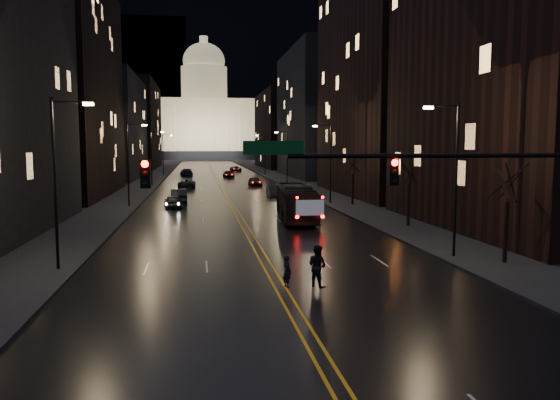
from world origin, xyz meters
name	(u,v)px	position (x,y,z in m)	size (l,w,h in m)	color
ground	(300,323)	(0.00, 0.00, 0.00)	(900.00, 900.00, 0.00)	black
road	(211,170)	(0.00, 130.00, 0.01)	(20.00, 320.00, 0.02)	black
sidewalk_left	(159,170)	(-14.00, 130.00, 0.08)	(8.00, 320.00, 0.16)	black
sidewalk_right	(263,169)	(14.00, 130.00, 0.08)	(8.00, 320.00, 0.16)	black
center_line	(211,170)	(0.00, 130.00, 0.03)	(0.62, 320.00, 0.01)	orange
building_left_mid	(58,86)	(-21.00, 54.00, 14.00)	(12.00, 30.00, 28.00)	black
building_left_far	(108,128)	(-21.00, 92.00, 10.00)	(12.00, 34.00, 20.00)	black
building_left_dist	(135,126)	(-21.00, 140.00, 12.00)	(12.00, 40.00, 24.00)	black
building_right_near	(521,75)	(21.00, 20.00, 12.00)	(12.00, 26.00, 24.00)	black
building_right_tall	(388,49)	(21.00, 50.00, 19.00)	(12.00, 30.00, 38.00)	black
building_right_mid	(318,114)	(21.00, 92.00, 13.00)	(12.00, 34.00, 26.00)	black
building_right_dist	(282,130)	(21.00, 140.00, 11.00)	(12.00, 40.00, 22.00)	black
mountain_ridge	(257,64)	(40.00, 380.00, 65.00)	(520.00, 60.00, 130.00)	black
capitol	(205,123)	(0.00, 250.00, 17.15)	(90.00, 50.00, 58.50)	black
traffic_signal	(453,185)	(5.91, 0.00, 5.10)	(17.29, 0.45, 7.00)	black
streetlamp_right_near	(453,172)	(10.81, 10.00, 5.08)	(2.13, 0.25, 9.00)	black
streetlamp_left_near	(58,175)	(-10.81, 10.00, 5.08)	(2.13, 0.25, 9.00)	black
streetlamp_right_mid	(329,159)	(10.81, 40.00, 5.08)	(2.13, 0.25, 9.00)	black
streetlamp_left_mid	(130,160)	(-10.81, 40.00, 5.08)	(2.13, 0.25, 9.00)	black
streetlamp_right_far	(286,154)	(10.81, 70.00, 5.08)	(2.13, 0.25, 9.00)	black
streetlamp_left_far	(153,155)	(-10.81, 70.00, 5.08)	(2.13, 0.25, 9.00)	black
streetlamp_right_dist	(264,152)	(10.81, 100.00, 5.08)	(2.13, 0.25, 9.00)	black
streetlamp_left_dist	(164,152)	(-10.81, 100.00, 5.08)	(2.13, 0.25, 9.00)	black
tree_right_near	(508,183)	(13.00, 8.00, 4.53)	(2.40, 2.40, 6.65)	black
tree_right_mid	(409,171)	(13.00, 22.00, 4.53)	(2.40, 2.40, 6.65)	black
tree_right_far	(353,164)	(13.00, 38.00, 4.53)	(2.40, 2.40, 6.65)	black
bus	(296,203)	(4.81, 27.45, 1.58)	(2.65, 11.35, 3.16)	black
oncoming_car_a	(173,202)	(-6.29, 38.34, 0.72)	(1.70, 4.24, 1.44)	black
oncoming_car_b	(179,196)	(-5.87, 43.12, 0.84)	(1.77, 5.07, 1.67)	black
oncoming_car_c	(187,183)	(-5.40, 65.83, 0.74)	(2.45, 5.30, 1.47)	black
oncoming_car_d	(187,172)	(-6.10, 99.32, 0.82)	(2.29, 5.63, 1.63)	black
receding_car_a	(275,192)	(5.84, 48.04, 0.79)	(1.67, 4.79, 1.58)	black
receding_car_b	(255,182)	(5.40, 68.00, 0.76)	(1.81, 4.49, 1.53)	black
receding_car_c	(229,174)	(2.50, 91.74, 0.69)	(1.94, 4.77, 1.38)	black
receding_car_d	(236,169)	(5.70, 117.32, 0.71)	(2.36, 5.13, 1.43)	black
pedestrian_a	(287,272)	(0.32, 5.00, 0.76)	(0.55, 0.36, 1.52)	black
pedestrian_b	(317,266)	(1.75, 5.00, 0.99)	(0.96, 0.53, 1.98)	black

